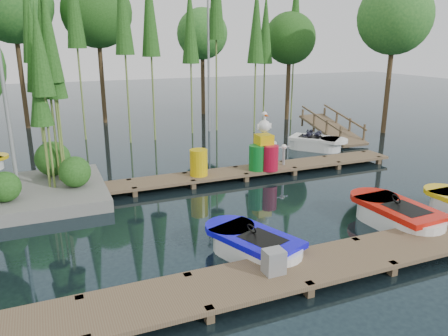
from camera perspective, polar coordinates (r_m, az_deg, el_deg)
name	(u,v)px	position (r m, az deg, el deg)	size (l,w,h in m)	color
ground_plane	(215,209)	(13.39, -1.15, -5.32)	(90.00, 90.00, 0.00)	#1C2D34
near_dock	(293,271)	(9.65, 9.01, -13.14)	(18.00, 1.50, 0.50)	brown
far_dock	(215,175)	(15.85, -1.13, -0.92)	(15.00, 1.20, 0.50)	brown
tree_screen	(89,13)	(22.33, -17.17, 18.74)	(34.42, 18.53, 10.31)	#46331E
lamp_island	(1,65)	(14.11, -27.16, 11.84)	(0.30, 0.30, 7.25)	gray
lamp_rear	(208,53)	(24.14, -2.04, 14.79)	(0.30, 0.30, 7.25)	gray
ramp	(332,129)	(23.01, 13.93, 5.02)	(1.50, 3.94, 1.49)	brown
boat_blue	(254,247)	(10.49, 3.95, -10.24)	(2.10, 2.96, 0.91)	white
boat_red	(397,216)	(12.98, 21.65, -5.90)	(1.48, 3.02, 1.00)	white
boat_white_far	(315,143)	(20.90, 11.84, 3.20)	(2.76, 2.90, 1.31)	white
utility_cabinet	(274,262)	(9.28, 6.53, -12.05)	(0.42, 0.36, 0.52)	gray
yellow_barrel	(199,163)	(15.48, -3.32, 0.72)	(0.63, 0.63, 0.94)	#DBB30B
drum_cluster	(265,152)	(16.30, 5.37, 2.06)	(1.25, 1.14, 2.15)	#0B6B21
seagull_post	(284,151)	(16.89, 7.84, 2.21)	(0.51, 0.28, 0.82)	gray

